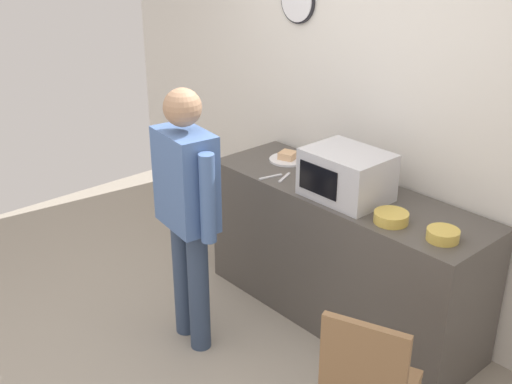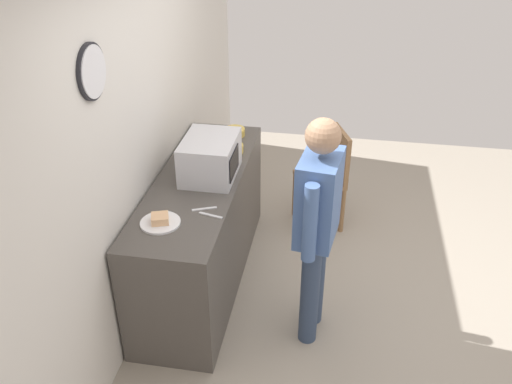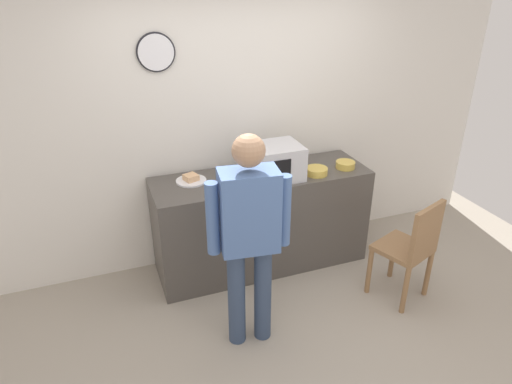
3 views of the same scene
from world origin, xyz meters
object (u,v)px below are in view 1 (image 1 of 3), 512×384
salad_bowl (391,217)px  person_standing (187,203)px  sandwich_plate (288,158)px  spoon_utensil (285,177)px  microwave (347,175)px  fork_utensil (271,177)px  cereal_bowl (443,235)px

salad_bowl → person_standing: bearing=-140.1°
sandwich_plate → spoon_utensil: bearing=-48.1°
sandwich_plate → salad_bowl: size_ratio=1.33×
microwave → spoon_utensil: bearing=-171.7°
microwave → person_standing: person_standing is taller
fork_utensil → person_standing: size_ratio=0.10×
cereal_bowl → spoon_utensil: cereal_bowl is taller
salad_bowl → cereal_bowl: 0.32m
microwave → person_standing: bearing=-121.5°
cereal_bowl → spoon_utensil: size_ratio=1.05×
cereal_bowl → spoon_utensil: bearing=-178.3°
microwave → salad_bowl: 0.43m
salad_bowl → microwave: bearing=170.1°
cereal_bowl → person_standing: size_ratio=0.11×
person_standing → fork_utensil: bearing=92.4°
sandwich_plate → fork_utensil: bearing=-64.3°
cereal_bowl → person_standing: (-1.23, -0.80, 0.01)m
microwave → salad_bowl: size_ratio=2.51×
fork_utensil → sandwich_plate: bearing=115.7°
cereal_bowl → sandwich_plate: bearing=171.8°
microwave → sandwich_plate: bearing=166.0°
salad_bowl → person_standing: size_ratio=0.12×
salad_bowl → cereal_bowl: size_ratio=1.12×
microwave → sandwich_plate: microwave is taller
fork_utensil → salad_bowl: bearing=3.6°
sandwich_plate → spoon_utensil: (0.22, -0.24, -0.02)m
cereal_bowl → spoon_utensil: (-1.19, -0.04, -0.03)m
spoon_utensil → person_standing: size_ratio=0.10×
sandwich_plate → salad_bowl: 1.12m
microwave → salad_bowl: bearing=-9.9°
spoon_utensil → person_standing: bearing=-93.0°
fork_utensil → spoon_utensil: size_ratio=1.00×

